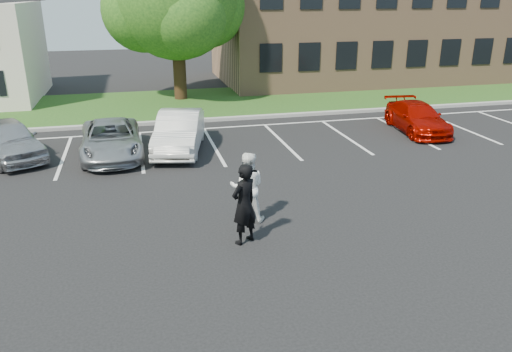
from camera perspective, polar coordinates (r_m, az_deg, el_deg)
The scene contains 11 objects.
ground_plane at distance 12.51m, azimuth 1.10°, elevation -6.93°, with size 90.00×90.00×0.00m, color black.
curb at distance 23.61m, azimuth -6.44°, elevation 6.35°, with size 40.00×0.30×0.15m, color gray.
grass_strip at distance 27.49m, azimuth -7.58°, elevation 8.22°, with size 44.00×8.00×0.08m, color #153E15.
stall_lines at distance 20.95m, azimuth -1.49°, elevation 4.48°, with size 34.00×5.36×0.01m.
office_building at distance 36.87m, azimuth 14.09°, elevation 17.33°, with size 22.40×10.40×8.30m.
man_black_suit at distance 11.83m, azimuth -1.38°, elevation -3.24°, with size 0.73×0.48×2.01m, color black.
man_white_shirt at distance 13.00m, azimuth -1.00°, elevation -1.28°, with size 0.92×0.71×1.89m, color white.
car_silver_west at distance 20.10m, azimuth -26.40°, elevation 3.73°, with size 1.69×4.19×1.43m, color #ACABB0.
car_silver_minivan at distance 19.09m, azimuth -16.21°, elevation 4.05°, with size 2.12×4.61×1.28m, color #9FA1A5.
car_white_sedan at distance 19.21m, azimuth -8.76°, elevation 5.04°, with size 1.56×4.48×1.48m, color silver.
car_red_compact at distance 22.77m, azimuth 17.92°, elevation 6.36°, with size 1.72×4.23×1.23m, color #990800.
Camera 1 is at (-2.89, -10.74, 5.73)m, focal length 35.00 mm.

